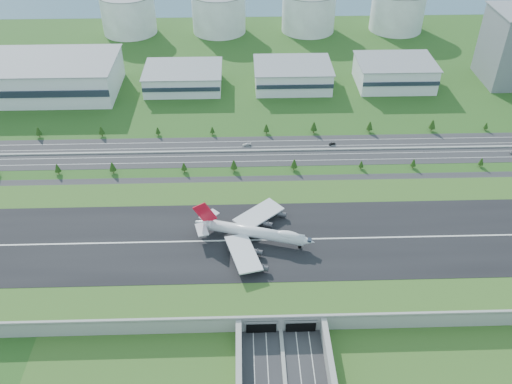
{
  "coord_description": "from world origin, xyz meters",
  "views": [
    {
      "loc": [
        -15.31,
        -201.05,
        189.26
      ],
      "look_at": [
        -8.18,
        35.0,
        11.88
      ],
      "focal_mm": 38.0,
      "sensor_mm": 36.0,
      "label": 1
    }
  ],
  "objects_px": {
    "car_5": "(332,144)",
    "car_7": "(247,144)",
    "boeing_747": "(254,232)",
    "fuel_tank_a": "(129,14)"
  },
  "relations": [
    {
      "from": "car_5",
      "to": "car_7",
      "type": "height_order",
      "value": "car_7"
    },
    {
      "from": "car_7",
      "to": "boeing_747",
      "type": "bearing_deg",
      "value": -5.55
    },
    {
      "from": "car_5",
      "to": "car_7",
      "type": "xyz_separation_m",
      "value": [
        -56.36,
        0.69,
        0.11
      ]
    },
    {
      "from": "fuel_tank_a",
      "to": "car_5",
      "type": "relative_size",
      "value": 11.42
    },
    {
      "from": "boeing_747",
      "to": "fuel_tank_a",
      "type": "bearing_deg",
      "value": 125.61
    },
    {
      "from": "car_5",
      "to": "car_7",
      "type": "relative_size",
      "value": 0.77
    },
    {
      "from": "car_7",
      "to": "car_5",
      "type": "bearing_deg",
      "value": 82.58
    },
    {
      "from": "fuel_tank_a",
      "to": "car_5",
      "type": "distance_m",
      "value": 266.15
    },
    {
      "from": "fuel_tank_a",
      "to": "boeing_747",
      "type": "relative_size",
      "value": 0.83
    },
    {
      "from": "car_5",
      "to": "car_7",
      "type": "bearing_deg",
      "value": -111.76
    }
  ]
}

